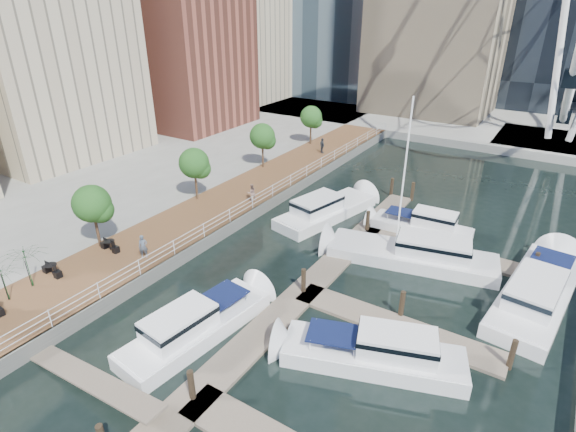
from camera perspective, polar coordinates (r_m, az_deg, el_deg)
The scene contains 16 objects.
ground at distance 25.48m, azimuth -13.84°, elevation -16.27°, with size 520.00×520.00×0.00m, color black.
boardwalk at distance 39.68m, azimuth -7.85°, elevation 1.27°, with size 6.00×60.00×1.00m, color brown.
seawall at distance 37.96m, azimuth -4.35°, elevation 0.28°, with size 0.25×60.00×1.00m, color #595954.
land_inland at distance 59.88m, azimuth -28.33°, elevation 6.85°, with size 48.00×90.00×1.00m, color gray.
land_far at distance 116.42m, azimuth 25.74°, elevation 15.23°, with size 200.00×114.00×1.00m, color gray.
pier at distance 66.36m, azimuth 30.97°, elevation 7.86°, with size 14.00×12.00×1.00m, color gray.
railing at distance 37.59m, azimuth -4.53°, elevation 1.73°, with size 0.10×60.00×1.05m, color white, non-canonical shape.
floating_docks at distance 28.41m, azimuth 12.85°, elevation -9.91°, with size 16.00×34.00×2.60m.
midrise_condos at distance 62.28m, azimuth -19.97°, elevation 21.21°, with size 19.00×67.00×28.00m.
street_trees at distance 39.14m, azimuth -11.84°, elevation 6.58°, with size 2.60×42.60×4.60m.
cafe_tables at distance 31.22m, azimuth -30.50°, elevation -7.77°, with size 2.50×13.70×0.74m.
yacht_foreground at distance 24.49m, azimuth 10.62°, elevation -17.93°, with size 2.68×9.98×2.15m, color white, non-canonical shape.
pedestrian_near at distance 31.72m, azimuth -17.92°, elevation -3.71°, with size 0.60×0.40×1.65m, color #4D5867.
pedestrian_mid at distance 38.83m, azimuth -4.65°, elevation 2.97°, with size 0.78×0.61×1.60m, color #8C6A60.
pedestrian_far at distance 51.82m, azimuth 4.36°, elevation 8.91°, with size 1.00×0.42×1.71m, color #373C45.
moored_yachts at distance 31.61m, azimuth 13.41°, elevation -7.07°, with size 21.74×36.60×11.50m.
Camera 1 is at (14.75, -12.34, 16.71)m, focal length 28.00 mm.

